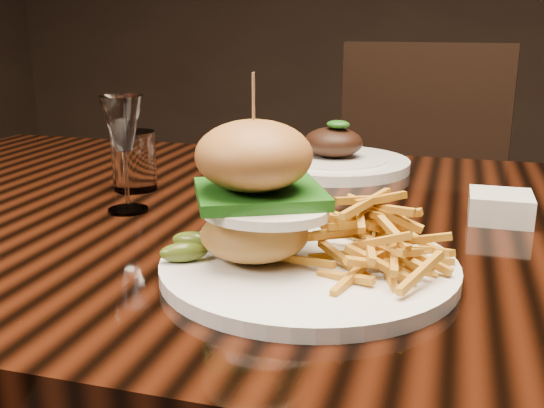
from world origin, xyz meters
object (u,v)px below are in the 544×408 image
(far_dish, at_px, (333,159))
(wine_glass, at_px, (123,128))
(chair_far, at_px, (412,201))
(dining_table, at_px, (310,269))
(burger_plate, at_px, (303,224))

(far_dish, bearing_deg, wine_glass, -123.10)
(wine_glass, bearing_deg, chair_far, 70.62)
(dining_table, bearing_deg, far_dish, 95.32)
(burger_plate, relative_size, chair_far, 0.32)
(wine_glass, xyz_separation_m, far_dish, (0.22, 0.34, -0.10))
(burger_plate, relative_size, wine_glass, 1.94)
(dining_table, relative_size, wine_glass, 10.10)
(dining_table, distance_m, chair_far, 0.90)
(wine_glass, bearing_deg, dining_table, 10.85)
(chair_far, bearing_deg, wine_glass, -103.78)
(dining_table, distance_m, burger_plate, 0.24)
(burger_plate, distance_m, far_dish, 0.50)
(burger_plate, height_order, wine_glass, burger_plate)
(far_dish, relative_size, chair_far, 0.29)
(dining_table, relative_size, burger_plate, 5.21)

